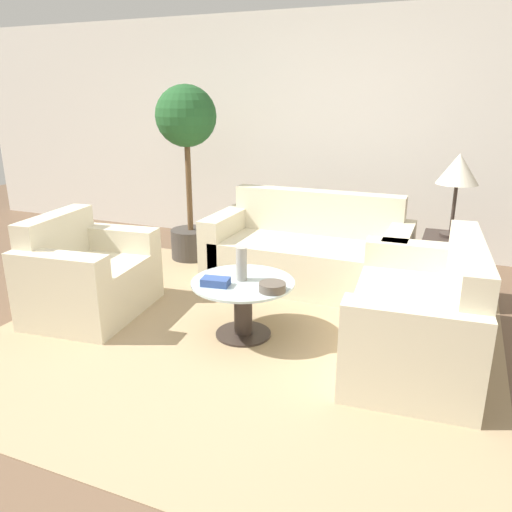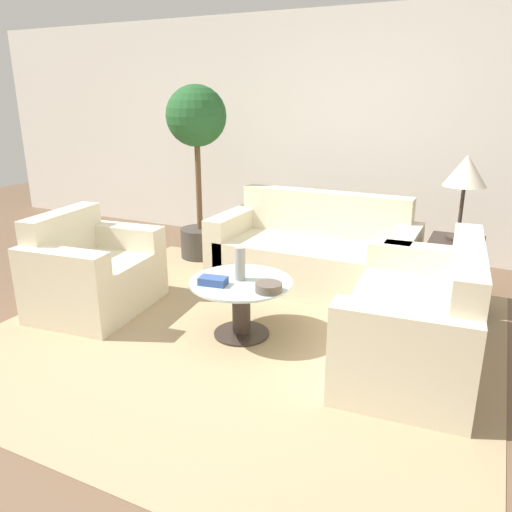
# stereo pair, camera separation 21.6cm
# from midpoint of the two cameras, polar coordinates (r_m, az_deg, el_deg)

# --- Properties ---
(ground_plane) EXTENTS (14.00, 14.00, 0.00)m
(ground_plane) POSITION_cam_midpoint_polar(r_m,az_deg,el_deg) (3.41, -5.67, -12.51)
(ground_plane) COLOR brown
(wall_back) EXTENTS (10.00, 0.06, 2.60)m
(wall_back) POSITION_cam_midpoint_polar(r_m,az_deg,el_deg) (5.81, 10.40, 13.53)
(wall_back) COLOR white
(wall_back) RESTS_ON ground_plane
(rug) EXTENTS (3.61, 3.32, 0.01)m
(rug) POSITION_cam_midpoint_polar(r_m,az_deg,el_deg) (3.80, -0.01, -8.93)
(rug) COLOR tan
(rug) RESTS_ON ground_plane
(sofa_main) EXTENTS (1.84, 0.83, 0.85)m
(sofa_main) POSITION_cam_midpoint_polar(r_m,az_deg,el_deg) (4.72, 8.00, 0.06)
(sofa_main) COLOR beige
(sofa_main) RESTS_ON ground_plane
(armchair) EXTENTS (0.87, 1.07, 0.81)m
(armchair) POSITION_cam_midpoint_polar(r_m,az_deg,el_deg) (4.34, -17.03, -2.15)
(armchair) COLOR beige
(armchair) RESTS_ON ground_plane
(loveseat) EXTENTS (0.90, 1.54, 0.83)m
(loveseat) POSITION_cam_midpoint_polar(r_m,az_deg,el_deg) (3.53, 20.06, -7.20)
(loveseat) COLOR beige
(loveseat) RESTS_ON ground_plane
(coffee_table) EXTENTS (0.76, 0.76, 0.43)m
(coffee_table) POSITION_cam_midpoint_polar(r_m,az_deg,el_deg) (3.68, -0.01, -5.11)
(coffee_table) COLOR #332823
(coffee_table) RESTS_ON ground_plane
(side_table) EXTENTS (0.42, 0.42, 0.59)m
(side_table) POSITION_cam_midpoint_polar(r_m,az_deg,el_deg) (4.54, 22.86, -1.84)
(side_table) COLOR #332823
(side_table) RESTS_ON ground_plane
(table_lamp) EXTENTS (0.33, 0.33, 0.69)m
(table_lamp) POSITION_cam_midpoint_polar(r_m,az_deg,el_deg) (4.34, 24.20, 8.64)
(table_lamp) COLOR #332823
(table_lamp) RESTS_ON side_table
(potted_plant) EXTENTS (0.62, 0.62, 1.83)m
(potted_plant) POSITION_cam_midpoint_polar(r_m,az_deg,el_deg) (5.33, -5.57, 12.68)
(potted_plant) COLOR #3D3833
(potted_plant) RESTS_ON ground_plane
(vase) EXTENTS (0.08, 0.08, 0.25)m
(vase) POSITION_cam_midpoint_polar(r_m,az_deg,el_deg) (3.61, -0.14, -0.88)
(vase) COLOR #9E998E
(vase) RESTS_ON coffee_table
(bowl) EXTENTS (0.19, 0.19, 0.06)m
(bowl) POSITION_cam_midpoint_polar(r_m,az_deg,el_deg) (3.43, 3.27, -3.63)
(bowl) COLOR brown
(bowl) RESTS_ON coffee_table
(book_stack) EXTENTS (0.21, 0.14, 0.06)m
(book_stack) POSITION_cam_midpoint_polar(r_m,az_deg,el_deg) (3.55, -3.19, -2.88)
(book_stack) COLOR #334C8C
(book_stack) RESTS_ON coffee_table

